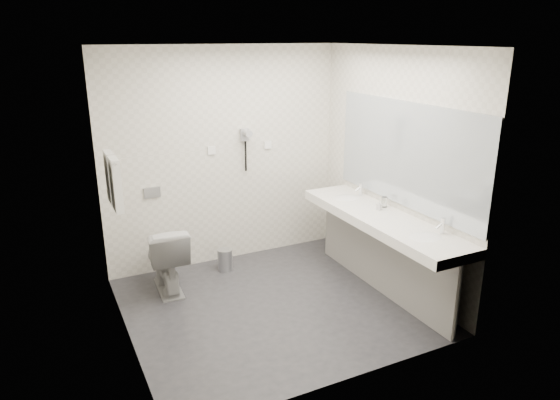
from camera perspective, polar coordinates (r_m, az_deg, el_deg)
floor at (r=5.23m, az=-0.76°, el=-11.71°), size 2.80×2.80×0.00m
ceiling at (r=4.55m, az=-0.90°, el=16.85°), size 2.80×2.80×0.00m
wall_back at (r=5.90m, az=-6.28°, el=4.74°), size 2.80×0.00×2.80m
wall_front at (r=3.67m, az=7.95°, el=-3.60°), size 2.80×0.00×2.80m
wall_left at (r=4.35m, az=-17.71°, el=-0.82°), size 0.00×2.60×2.60m
wall_right at (r=5.46m, az=12.58°, el=3.35°), size 0.00×2.60×2.60m
vanity_counter at (r=5.28m, az=11.25°, el=-2.19°), size 0.55×2.20×0.10m
vanity_panel at (r=5.45m, az=11.19°, el=-6.35°), size 0.03×2.15×0.75m
vanity_post_near at (r=4.78m, az=19.10°, el=-10.67°), size 0.06×0.06×0.75m
vanity_post_far at (r=6.26m, az=5.69°, el=-2.86°), size 0.06×0.06×0.75m
mirror at (r=5.26m, az=13.95°, el=4.93°), size 0.02×2.20×1.05m
basin_near at (r=4.81m, az=15.94°, el=-4.15°), size 0.40×0.31×0.05m
basin_far at (r=5.77m, az=7.39°, el=0.11°), size 0.40×0.31×0.05m
faucet_near at (r=4.90m, az=17.73°, el=-2.76°), size 0.04×0.04×0.15m
faucet_far at (r=5.85m, az=9.02°, el=1.21°), size 0.04×0.04×0.15m
soap_bottle_a at (r=5.40m, az=11.06°, el=-0.61°), size 0.05×0.05×0.10m
glass_left at (r=5.50m, az=11.60°, el=-0.22°), size 0.08×0.08×0.11m
toilet at (r=5.51m, az=-12.64°, el=-6.30°), size 0.45×0.74×0.73m
flush_plate at (r=5.74m, az=-14.11°, el=0.82°), size 0.18×0.02×0.12m
pedal_bin at (r=5.94m, az=-6.17°, el=-6.71°), size 0.22×0.22×0.24m
bin_lid at (r=5.89m, az=-6.21°, el=-5.59°), size 0.17×0.17×0.01m
towel_rail at (r=4.81m, az=-18.52°, el=4.56°), size 0.02×0.62×0.02m
towel_near at (r=4.73m, az=-17.89°, el=1.64°), size 0.07×0.24×0.48m
towel_far at (r=4.99m, az=-18.40°, el=2.44°), size 0.07×0.24×0.48m
dryer_cradle at (r=5.91m, az=-3.97°, el=7.30°), size 0.10×0.04×0.14m
dryer_barrel at (r=5.84m, az=-3.71°, el=7.48°), size 0.08×0.14×0.08m
dryer_cord at (r=5.95m, az=-3.86°, el=4.91°), size 0.02×0.02×0.35m
switch_plate_a at (r=5.82m, az=-7.66°, el=5.51°), size 0.09×0.02×0.09m
switch_plate_b at (r=6.07m, az=-1.37°, el=6.19°), size 0.09×0.02×0.09m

